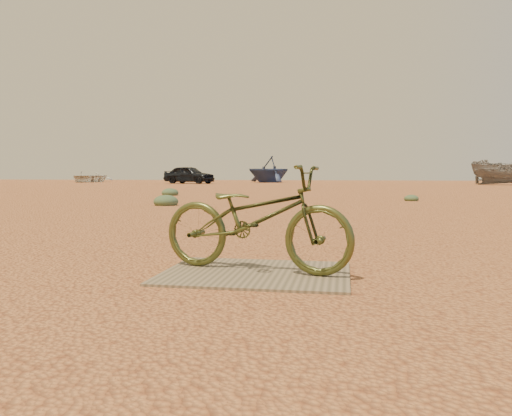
% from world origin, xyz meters
% --- Properties ---
extents(ground, '(120.00, 120.00, 0.00)m').
position_xyz_m(ground, '(0.00, 0.00, 0.00)').
color(ground, '#C67D47').
rests_on(ground, ground).
extents(plywood_board, '(1.64, 1.28, 0.02)m').
position_xyz_m(plywood_board, '(0.09, 0.26, 0.01)').
color(plywood_board, '#816E54').
rests_on(plywood_board, ground).
extents(bicycle, '(1.89, 1.00, 0.95)m').
position_xyz_m(bicycle, '(0.07, 0.32, 0.49)').
color(bicycle, '#434A21').
rests_on(bicycle, plywood_board).
extents(car, '(4.82, 2.96, 1.53)m').
position_xyz_m(car, '(-12.44, 37.61, 0.77)').
color(car, black).
rests_on(car, ground).
extents(boat_near_left, '(3.75, 5.23, 1.08)m').
position_xyz_m(boat_near_left, '(-24.56, 42.34, 0.54)').
color(boat_near_left, beige).
rests_on(boat_near_left, ground).
extents(boat_far_left, '(6.41, 6.49, 2.58)m').
position_xyz_m(boat_far_left, '(-6.39, 43.97, 1.29)').
color(boat_far_left, navy).
rests_on(boat_far_left, ground).
extents(boat_mid_right, '(5.68, 3.66, 2.06)m').
position_xyz_m(boat_mid_right, '(13.15, 36.77, 1.03)').
color(boat_mid_right, slate).
rests_on(boat_mid_right, ground).
extents(kale_a, '(0.69, 0.69, 0.38)m').
position_xyz_m(kale_a, '(-4.06, 9.21, 0.00)').
color(kale_a, '#556B4A').
rests_on(kale_a, ground).
extents(kale_b, '(0.47, 0.47, 0.26)m').
position_xyz_m(kale_b, '(3.00, 12.75, 0.00)').
color(kale_b, '#556B4A').
rests_on(kale_b, ground).
extents(kale_c, '(0.68, 0.68, 0.37)m').
position_xyz_m(kale_c, '(-6.12, 15.25, 0.00)').
color(kale_c, '#556B4A').
rests_on(kale_c, ground).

